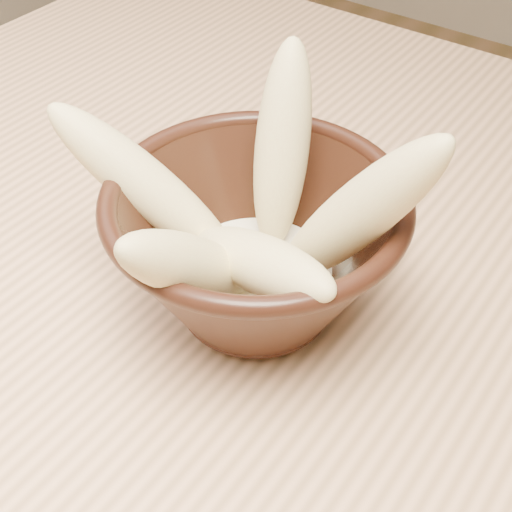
# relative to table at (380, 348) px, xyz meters

# --- Properties ---
(table) EXTENTS (1.20, 0.80, 0.75)m
(table) POSITION_rel_table_xyz_m (0.00, 0.00, 0.00)
(table) COLOR tan
(table) RESTS_ON ground
(bowl) EXTENTS (0.20, 0.20, 0.11)m
(bowl) POSITION_rel_table_xyz_m (-0.07, -0.09, 0.14)
(bowl) COLOR black
(bowl) RESTS_ON table
(milk_puddle) EXTENTS (0.11, 0.11, 0.02)m
(milk_puddle) POSITION_rel_table_xyz_m (-0.07, -0.09, 0.11)
(milk_puddle) COLOR #FFF3CD
(milk_puddle) RESTS_ON bowl
(banana_upright) EXTENTS (0.06, 0.09, 0.15)m
(banana_upright) POSITION_rel_table_xyz_m (-0.08, -0.04, 0.19)
(banana_upright) COLOR #D5B87E
(banana_upright) RESTS_ON bowl
(banana_left) EXTENTS (0.15, 0.09, 0.14)m
(banana_left) POSITION_rel_table_xyz_m (-0.14, -0.11, 0.17)
(banana_left) COLOR #D5B87E
(banana_left) RESTS_ON bowl
(banana_right) EXTENTS (0.13, 0.04, 0.17)m
(banana_right) POSITION_rel_table_xyz_m (-0.00, -0.07, 0.19)
(banana_right) COLOR #D5B87E
(banana_right) RESTS_ON bowl
(banana_across) EXTENTS (0.15, 0.08, 0.09)m
(banana_across) POSITION_rel_table_xyz_m (-0.04, -0.12, 0.17)
(banana_across) COLOR #D5B87E
(banana_across) RESTS_ON bowl
(banana_front) EXTENTS (0.04, 0.13, 0.13)m
(banana_front) POSITION_rel_table_xyz_m (-0.07, -0.15, 0.17)
(banana_front) COLOR #D5B87E
(banana_front) RESTS_ON bowl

